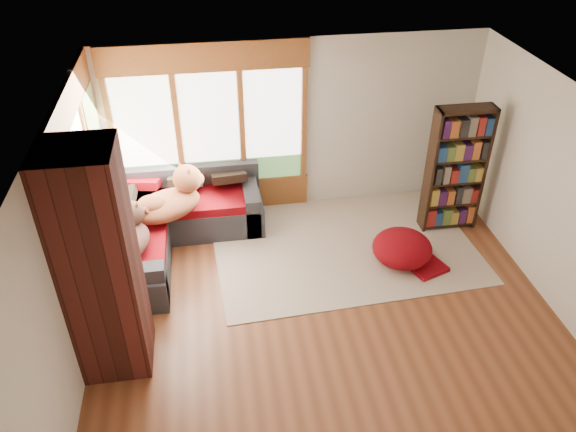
{
  "coord_description": "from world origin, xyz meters",
  "views": [
    {
      "loc": [
        -1.23,
        -4.87,
        4.81
      ],
      "look_at": [
        -0.35,
        0.74,
        0.95
      ],
      "focal_mm": 35.0,
      "sensor_mm": 36.0,
      "label": 1
    }
  ],
  "objects_px": {
    "brick_chimney": "(100,266)",
    "dog_brindle": "(128,234)",
    "area_rug": "(341,240)",
    "bookshelf": "(456,170)",
    "sectional_sofa": "(164,226)",
    "pouf": "(402,247)",
    "dog_tan": "(172,198)"
  },
  "relations": [
    {
      "from": "brick_chimney",
      "to": "dog_brindle",
      "type": "relative_size",
      "value": 2.86
    },
    {
      "from": "area_rug",
      "to": "bookshelf",
      "type": "height_order",
      "value": "bookshelf"
    },
    {
      "from": "sectional_sofa",
      "to": "area_rug",
      "type": "bearing_deg",
      "value": -6.52
    },
    {
      "from": "dog_brindle",
      "to": "pouf",
      "type": "bearing_deg",
      "value": -79.56
    },
    {
      "from": "brick_chimney",
      "to": "bookshelf",
      "type": "bearing_deg",
      "value": 22.44
    },
    {
      "from": "brick_chimney",
      "to": "pouf",
      "type": "distance_m",
      "value": 3.94
    },
    {
      "from": "brick_chimney",
      "to": "pouf",
      "type": "relative_size",
      "value": 3.23
    },
    {
      "from": "sectional_sofa",
      "to": "dog_tan",
      "type": "bearing_deg",
      "value": -29.34
    },
    {
      "from": "bookshelf",
      "to": "dog_brindle",
      "type": "bearing_deg",
      "value": -172.17
    },
    {
      "from": "area_rug",
      "to": "pouf",
      "type": "height_order",
      "value": "pouf"
    },
    {
      "from": "brick_chimney",
      "to": "bookshelf",
      "type": "distance_m",
      "value": 4.93
    },
    {
      "from": "bookshelf",
      "to": "area_rug",
      "type": "bearing_deg",
      "value": -175.61
    },
    {
      "from": "bookshelf",
      "to": "dog_tan",
      "type": "relative_size",
      "value": 1.64
    },
    {
      "from": "brick_chimney",
      "to": "dog_tan",
      "type": "relative_size",
      "value": 2.28
    },
    {
      "from": "brick_chimney",
      "to": "sectional_sofa",
      "type": "distance_m",
      "value": 2.32
    },
    {
      "from": "brick_chimney",
      "to": "dog_brindle",
      "type": "xyz_separation_m",
      "value": [
        0.09,
        1.26,
        -0.54
      ]
    },
    {
      "from": "area_rug",
      "to": "dog_tan",
      "type": "relative_size",
      "value": 3.15
    },
    {
      "from": "brick_chimney",
      "to": "area_rug",
      "type": "xyz_separation_m",
      "value": [
        2.91,
        1.75,
        -1.29
      ]
    },
    {
      "from": "sectional_sofa",
      "to": "dog_brindle",
      "type": "xyz_separation_m",
      "value": [
        -0.35,
        -0.78,
        0.46
      ]
    },
    {
      "from": "dog_brindle",
      "to": "bookshelf",
      "type": "bearing_deg",
      "value": -70.07
    },
    {
      "from": "dog_tan",
      "to": "area_rug",
      "type": "bearing_deg",
      "value": -37.14
    },
    {
      "from": "dog_tan",
      "to": "bookshelf",
      "type": "bearing_deg",
      "value": -33.24
    },
    {
      "from": "bookshelf",
      "to": "pouf",
      "type": "relative_size",
      "value": 2.33
    },
    {
      "from": "sectional_sofa",
      "to": "pouf",
      "type": "relative_size",
      "value": 2.74
    },
    {
      "from": "sectional_sofa",
      "to": "pouf",
      "type": "distance_m",
      "value": 3.29
    },
    {
      "from": "sectional_sofa",
      "to": "dog_tan",
      "type": "height_order",
      "value": "dog_tan"
    },
    {
      "from": "bookshelf",
      "to": "pouf",
      "type": "height_order",
      "value": "bookshelf"
    },
    {
      "from": "brick_chimney",
      "to": "pouf",
      "type": "bearing_deg",
      "value": 17.84
    },
    {
      "from": "area_rug",
      "to": "dog_tan",
      "type": "height_order",
      "value": "dog_tan"
    },
    {
      "from": "sectional_sofa",
      "to": "dog_brindle",
      "type": "relative_size",
      "value": 2.42
    },
    {
      "from": "pouf",
      "to": "dog_tan",
      "type": "bearing_deg",
      "value": 165.21
    },
    {
      "from": "dog_tan",
      "to": "dog_brindle",
      "type": "bearing_deg",
      "value": -159.03
    }
  ]
}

